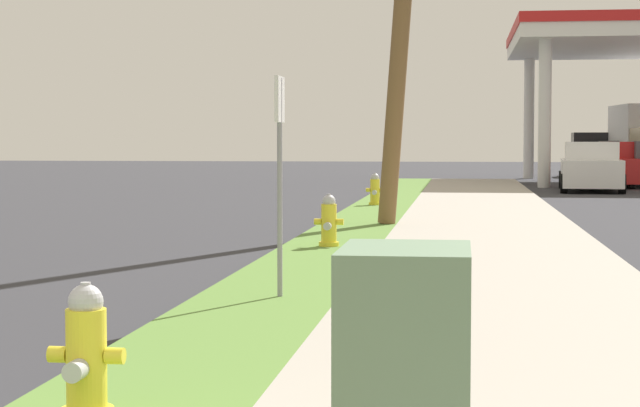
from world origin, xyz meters
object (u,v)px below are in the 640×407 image
fire_hydrant_nearest (86,360)px  street_sign_post (280,140)px  car_red_by_far_pump (627,166)px  car_white_by_near_pump (591,169)px  fire_hydrant_third (375,191)px  fire_hydrant_second (329,223)px  truck_black_at_far_bay (595,156)px

fire_hydrant_nearest → street_sign_post: 4.88m
street_sign_post → car_red_by_far_pump: street_sign_post is taller
street_sign_post → car_white_by_near_pump: size_ratio=0.46×
fire_hydrant_third → car_red_by_far_pump: (7.71, 13.82, 0.28)m
fire_hydrant_second → truck_black_at_far_bay: size_ratio=0.14×
fire_hydrant_second → fire_hydrant_nearest: bearing=-90.8°
car_white_by_near_pump → car_red_by_far_pump: bearing=65.2°
car_red_by_far_pump → fire_hydrant_nearest: bearing=-102.9°
fire_hydrant_second → car_red_by_far_pump: (7.57, 23.81, 0.28)m
fire_hydrant_third → car_white_by_near_pump: car_white_by_near_pump is taller
fire_hydrant_second → street_sign_post: bearing=-88.4°
fire_hydrant_second → fire_hydrant_third: size_ratio=1.00×
fire_hydrant_nearest → car_red_by_far_pump: size_ratio=0.16×
truck_black_at_far_bay → street_sign_post: bearing=-100.9°
fire_hydrant_nearest → car_red_by_far_pump: (7.70, 33.56, 0.28)m
car_white_by_near_pump → truck_black_at_far_bay: (1.71, 13.58, 0.19)m
fire_hydrant_third → truck_black_at_far_bay: (7.81, 23.90, 0.47)m
car_white_by_near_pump → car_red_by_far_pump: same height
fire_hydrant_second → truck_black_at_far_bay: bearing=77.3°
car_red_by_far_pump → truck_black_at_far_bay: truck_black_at_far_bay is taller
fire_hydrant_nearest → truck_black_at_far_bay: bearing=79.9°
fire_hydrant_nearest → car_red_by_far_pump: 34.44m
car_white_by_near_pump → street_sign_post: bearing=-102.9°
fire_hydrant_third → truck_black_at_far_bay: size_ratio=0.14×
fire_hydrant_nearest → car_white_by_near_pump: size_ratio=0.16×
fire_hydrant_third → street_sign_post: size_ratio=0.35×
fire_hydrant_third → truck_black_at_far_bay: truck_black_at_far_bay is taller
street_sign_post → truck_black_at_far_bay: street_sign_post is taller
fire_hydrant_third → street_sign_post: 15.07m
fire_hydrant_third → street_sign_post: street_sign_post is taller
fire_hydrant_second → truck_black_at_far_bay: 34.75m
fire_hydrant_nearest → fire_hydrant_second: 9.76m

